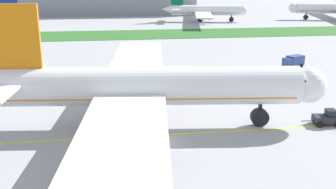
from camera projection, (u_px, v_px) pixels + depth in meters
ground_plane at (165, 142)px, 51.93m from camera, size 600.00×600.00×0.00m
apron_taxi_line at (163, 135)px, 54.36m from camera, size 280.00×0.36×0.01m
grass_median_strip at (130, 35)px, 144.04m from camera, size 320.00×24.00×0.10m
airliner_foreground at (141, 87)px, 55.58m from camera, size 51.81×82.34×17.29m
pushback_tug at (327, 118)px, 57.77m from camera, size 5.57×2.77×2.30m
service_truck_baggage_loader at (293, 61)px, 93.52m from camera, size 5.61×4.13×2.70m
parked_airliner_far_centre at (205, 11)px, 182.45m from camera, size 38.78×60.69×14.74m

